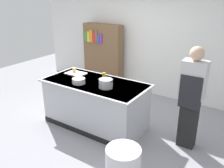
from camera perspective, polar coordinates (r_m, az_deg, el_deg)
The scene contains 11 objects.
ground_plane at distance 4.86m, azimuth -3.81°, elevation -9.50°, with size 10.00×10.00×0.00m, color gray.
back_wall at distance 6.06m, azimuth 8.14°, elevation 11.68°, with size 6.40×0.12×3.00m, color white.
counter_island at distance 4.64m, azimuth -3.95°, elevation -4.56°, with size 1.98×0.98×0.90m.
cutting_board at distance 4.96m, azimuth -8.57°, elevation 2.50°, with size 0.40×0.28×0.02m, color silver.
onion at distance 5.01m, azimuth -8.98°, elevation 3.31°, with size 0.09×0.09×0.09m, color tan.
stock_pot at distance 4.17m, azimuth -1.49°, elevation 0.14°, with size 0.31×0.24×0.16m.
mixing_bowl at distance 4.42m, azimuth -7.92°, elevation 0.74°, with size 0.24×0.24×0.10m, color #B7BABF.
juice_cup at distance 4.68m, azimuth -1.94°, elevation 2.09°, with size 0.07×0.07×0.10m, color yellow.
trash_bin at distance 3.44m, azimuth 2.66°, elevation -18.83°, with size 0.48×0.48×0.54m, color silver.
person_chef at distance 4.03m, azimuth 18.36°, elevation -2.80°, with size 0.38×0.25×1.72m.
bookshelf at distance 6.49m, azimuth -2.12°, elevation 6.66°, with size 1.10×0.31×1.70m.
Camera 1 is at (2.57, -3.30, 2.48)m, focal length 38.50 mm.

